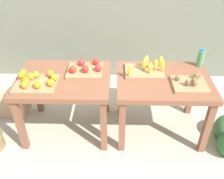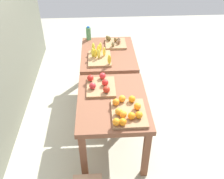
{
  "view_description": "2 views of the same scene",
  "coord_description": "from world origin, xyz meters",
  "px_view_note": "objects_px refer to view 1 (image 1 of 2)",
  "views": [
    {
      "loc": [
        0.03,
        -2.29,
        2.22
      ],
      "look_at": [
        -0.02,
        -0.01,
        0.62
      ],
      "focal_mm": 39.3,
      "sensor_mm": 36.0,
      "label": 1
    },
    {
      "loc": [
        -2.74,
        0.13,
        2.54
      ],
      "look_at": [
        -0.09,
        -0.02,
        0.55
      ],
      "focal_mm": 39.83,
      "sensor_mm": 36.0,
      "label": 2
    }
  ],
  "objects_px": {
    "display_table_left": "(64,86)",
    "water_bottle": "(201,58)",
    "display_table_right": "(163,87)",
    "orange_bin": "(36,81)",
    "apple_bin": "(86,69)",
    "banana_crate": "(146,69)",
    "cardboard_produce_box": "(13,104)",
    "kiwi_bin": "(190,83)"
  },
  "relations": [
    {
      "from": "orange_bin",
      "to": "water_bottle",
      "type": "xyz_separation_m",
      "value": [
        1.84,
        0.43,
        0.06
      ]
    },
    {
      "from": "display_table_left",
      "to": "banana_crate",
      "type": "distance_m",
      "value": 0.95
    },
    {
      "from": "kiwi_bin",
      "to": "water_bottle",
      "type": "height_order",
      "value": "water_bottle"
    },
    {
      "from": "orange_bin",
      "to": "apple_bin",
      "type": "distance_m",
      "value": 0.57
    },
    {
      "from": "display_table_right",
      "to": "banana_crate",
      "type": "relative_size",
      "value": 2.32
    },
    {
      "from": "water_bottle",
      "to": "cardboard_produce_box",
      "type": "distance_m",
      "value": 2.51
    },
    {
      "from": "orange_bin",
      "to": "display_table_right",
      "type": "bearing_deg",
      "value": 5.8
    },
    {
      "from": "kiwi_bin",
      "to": "water_bottle",
      "type": "distance_m",
      "value": 0.47
    },
    {
      "from": "display_table_left",
      "to": "water_bottle",
      "type": "bearing_deg",
      "value": 10.58
    },
    {
      "from": "apple_bin",
      "to": "banana_crate",
      "type": "relative_size",
      "value": 0.9
    },
    {
      "from": "display_table_left",
      "to": "water_bottle",
      "type": "xyz_separation_m",
      "value": [
        1.58,
        0.29,
        0.22
      ]
    },
    {
      "from": "banana_crate",
      "to": "orange_bin",
      "type": "bearing_deg",
      "value": -167.12
    },
    {
      "from": "water_bottle",
      "to": "banana_crate",
      "type": "bearing_deg",
      "value": -165.9
    },
    {
      "from": "display_table_left",
      "to": "display_table_right",
      "type": "height_order",
      "value": "same"
    },
    {
      "from": "kiwi_bin",
      "to": "orange_bin",
      "type": "bearing_deg",
      "value": -179.34
    },
    {
      "from": "banana_crate",
      "to": "water_bottle",
      "type": "distance_m",
      "value": 0.67
    },
    {
      "from": "cardboard_produce_box",
      "to": "display_table_right",
      "type": "bearing_deg",
      "value": -8.78
    },
    {
      "from": "apple_bin",
      "to": "kiwi_bin",
      "type": "relative_size",
      "value": 1.12
    },
    {
      "from": "kiwi_bin",
      "to": "banana_crate",
      "type": "bearing_deg",
      "value": 150.03
    },
    {
      "from": "apple_bin",
      "to": "display_table_left",
      "type": "bearing_deg",
      "value": -150.87
    },
    {
      "from": "apple_bin",
      "to": "banana_crate",
      "type": "height_order",
      "value": "banana_crate"
    },
    {
      "from": "display_table_left",
      "to": "display_table_right",
      "type": "relative_size",
      "value": 1.0
    },
    {
      "from": "orange_bin",
      "to": "cardboard_produce_box",
      "type": "height_order",
      "value": "orange_bin"
    },
    {
      "from": "banana_crate",
      "to": "kiwi_bin",
      "type": "distance_m",
      "value": 0.51
    },
    {
      "from": "banana_crate",
      "to": "water_bottle",
      "type": "xyz_separation_m",
      "value": [
        0.65,
        0.16,
        0.06
      ]
    },
    {
      "from": "orange_bin",
      "to": "banana_crate",
      "type": "relative_size",
      "value": 1.03
    },
    {
      "from": "apple_bin",
      "to": "cardboard_produce_box",
      "type": "bearing_deg",
      "value": 170.99
    },
    {
      "from": "water_bottle",
      "to": "display_table_left",
      "type": "bearing_deg",
      "value": -169.42
    },
    {
      "from": "display_table_right",
      "to": "orange_bin",
      "type": "bearing_deg",
      "value": -174.2
    },
    {
      "from": "display_table_right",
      "to": "orange_bin",
      "type": "distance_m",
      "value": 1.4
    },
    {
      "from": "apple_bin",
      "to": "banana_crate",
      "type": "xyz_separation_m",
      "value": [
        0.69,
        -0.0,
        0.01
      ]
    },
    {
      "from": "display_table_left",
      "to": "cardboard_produce_box",
      "type": "height_order",
      "value": "display_table_left"
    },
    {
      "from": "display_table_left",
      "to": "water_bottle",
      "type": "distance_m",
      "value": 1.62
    },
    {
      "from": "apple_bin",
      "to": "kiwi_bin",
      "type": "height_order",
      "value": "apple_bin"
    },
    {
      "from": "banana_crate",
      "to": "kiwi_bin",
      "type": "bearing_deg",
      "value": -29.97
    },
    {
      "from": "banana_crate",
      "to": "apple_bin",
      "type": "bearing_deg",
      "value": 179.97
    },
    {
      "from": "cardboard_produce_box",
      "to": "orange_bin",
      "type": "bearing_deg",
      "value": -38.15
    },
    {
      "from": "kiwi_bin",
      "to": "cardboard_produce_box",
      "type": "distance_m",
      "value": 2.32
    },
    {
      "from": "banana_crate",
      "to": "cardboard_produce_box",
      "type": "bearing_deg",
      "value": 174.51
    },
    {
      "from": "cardboard_produce_box",
      "to": "water_bottle",
      "type": "bearing_deg",
      "value": -0.13
    },
    {
      "from": "orange_bin",
      "to": "water_bottle",
      "type": "relative_size",
      "value": 2.09
    },
    {
      "from": "orange_bin",
      "to": "apple_bin",
      "type": "relative_size",
      "value": 1.15
    }
  ]
}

